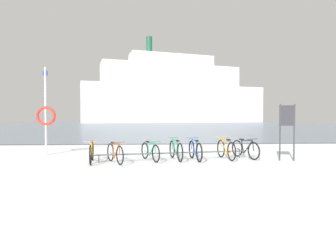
{
  "coord_description": "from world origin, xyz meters",
  "views": [
    {
      "loc": [
        -1.9,
        -6.76,
        1.61
      ],
      "look_at": [
        -1.09,
        7.3,
        1.16
      ],
      "focal_mm": 30.26,
      "sensor_mm": 36.0,
      "label": 1
    }
  ],
  "objects_px": {
    "info_sign": "(287,122)",
    "rescue_post": "(46,114)",
    "bicycle_0": "(92,152)",
    "bicycle_2": "(150,151)",
    "bicycle_1": "(115,153)",
    "bicycle_6": "(245,149)",
    "bicycle_3": "(176,150)",
    "bicycle_5": "(226,149)",
    "bicycle_4": "(195,150)",
    "ferry_ship": "(175,95)"
  },
  "relations": [
    {
      "from": "info_sign",
      "to": "rescue_post",
      "type": "height_order",
      "value": "rescue_post"
    },
    {
      "from": "bicycle_0",
      "to": "bicycle_2",
      "type": "distance_m",
      "value": 2.09
    },
    {
      "from": "bicycle_0",
      "to": "bicycle_2",
      "type": "relative_size",
      "value": 1.12
    },
    {
      "from": "bicycle_1",
      "to": "bicycle_6",
      "type": "bearing_deg",
      "value": 10.32
    },
    {
      "from": "bicycle_0",
      "to": "bicycle_6",
      "type": "xyz_separation_m",
      "value": [
        5.76,
        0.77,
        -0.0
      ]
    },
    {
      "from": "bicycle_3",
      "to": "rescue_post",
      "type": "xyz_separation_m",
      "value": [
        -5.35,
        1.6,
        1.38
      ]
    },
    {
      "from": "bicycle_3",
      "to": "bicycle_5",
      "type": "height_order",
      "value": "bicycle_5"
    },
    {
      "from": "bicycle_2",
      "to": "bicycle_4",
      "type": "relative_size",
      "value": 0.92
    },
    {
      "from": "bicycle_4",
      "to": "bicycle_6",
      "type": "distance_m",
      "value": 2.07
    },
    {
      "from": "bicycle_3",
      "to": "rescue_post",
      "type": "height_order",
      "value": "rescue_post"
    },
    {
      "from": "bicycle_1",
      "to": "bicycle_4",
      "type": "xyz_separation_m",
      "value": [
        2.9,
        0.48,
        0.02
      ]
    },
    {
      "from": "ferry_ship",
      "to": "info_sign",
      "type": "bearing_deg",
      "value": -91.4
    },
    {
      "from": "info_sign",
      "to": "ferry_ship",
      "type": "bearing_deg",
      "value": 88.6
    },
    {
      "from": "bicycle_4",
      "to": "bicycle_0",
      "type": "bearing_deg",
      "value": -174.54
    },
    {
      "from": "bicycle_5",
      "to": "bicycle_6",
      "type": "xyz_separation_m",
      "value": [
        0.81,
        0.19,
        -0.02
      ]
    },
    {
      "from": "rescue_post",
      "to": "ferry_ship",
      "type": "bearing_deg",
      "value": 81.19
    },
    {
      "from": "bicycle_5",
      "to": "bicycle_3",
      "type": "bearing_deg",
      "value": -177.72
    },
    {
      "from": "info_sign",
      "to": "rescue_post",
      "type": "xyz_separation_m",
      "value": [
        -9.42,
        2.04,
        0.32
      ]
    },
    {
      "from": "bicycle_4",
      "to": "ferry_ship",
      "type": "relative_size",
      "value": 0.03
    },
    {
      "from": "rescue_post",
      "to": "ferry_ship",
      "type": "height_order",
      "value": "ferry_ship"
    },
    {
      "from": "bicycle_0",
      "to": "bicycle_5",
      "type": "distance_m",
      "value": 4.99
    },
    {
      "from": "bicycle_1",
      "to": "bicycle_6",
      "type": "height_order",
      "value": "bicycle_6"
    },
    {
      "from": "bicycle_3",
      "to": "bicycle_4",
      "type": "distance_m",
      "value": 0.73
    },
    {
      "from": "info_sign",
      "to": "bicycle_3",
      "type": "bearing_deg",
      "value": 173.79
    },
    {
      "from": "bicycle_3",
      "to": "rescue_post",
      "type": "distance_m",
      "value": 5.75
    },
    {
      "from": "info_sign",
      "to": "bicycle_5",
      "type": "bearing_deg",
      "value": 166.33
    },
    {
      "from": "bicycle_1",
      "to": "ferry_ship",
      "type": "xyz_separation_m",
      "value": [
        8.08,
        74.83,
        7.99
      ]
    },
    {
      "from": "bicycle_6",
      "to": "ferry_ship",
      "type": "xyz_separation_m",
      "value": [
        3.15,
        73.93,
        7.98
      ]
    },
    {
      "from": "bicycle_1",
      "to": "info_sign",
      "type": "relative_size",
      "value": 0.7
    },
    {
      "from": "bicycle_0",
      "to": "bicycle_6",
      "type": "relative_size",
      "value": 1.07
    },
    {
      "from": "bicycle_4",
      "to": "info_sign",
      "type": "xyz_separation_m",
      "value": [
        3.36,
        -0.3,
        1.06
      ]
    },
    {
      "from": "bicycle_4",
      "to": "bicycle_5",
      "type": "xyz_separation_m",
      "value": [
        1.22,
        0.22,
        0.0
      ]
    },
    {
      "from": "info_sign",
      "to": "ferry_ship",
      "type": "height_order",
      "value": "ferry_ship"
    },
    {
      "from": "bicycle_4",
      "to": "ferry_ship",
      "type": "height_order",
      "value": "ferry_ship"
    },
    {
      "from": "info_sign",
      "to": "rescue_post",
      "type": "bearing_deg",
      "value": 167.79
    },
    {
      "from": "bicycle_3",
      "to": "bicycle_6",
      "type": "bearing_deg",
      "value": 5.53
    },
    {
      "from": "ferry_ship",
      "to": "bicycle_2",
      "type": "bearing_deg",
      "value": -95.27
    },
    {
      "from": "bicycle_1",
      "to": "bicycle_6",
      "type": "xyz_separation_m",
      "value": [
        4.93,
        0.9,
        0.01
      ]
    },
    {
      "from": "bicycle_0",
      "to": "bicycle_4",
      "type": "distance_m",
      "value": 3.75
    },
    {
      "from": "rescue_post",
      "to": "bicycle_1",
      "type": "bearing_deg",
      "value": -35.14
    },
    {
      "from": "bicycle_1",
      "to": "info_sign",
      "type": "distance_m",
      "value": 6.35
    },
    {
      "from": "bicycle_5",
      "to": "info_sign",
      "type": "bearing_deg",
      "value": -13.67
    },
    {
      "from": "bicycle_2",
      "to": "bicycle_6",
      "type": "bearing_deg",
      "value": 6.48
    },
    {
      "from": "bicycle_2",
      "to": "ferry_ship",
      "type": "distance_m",
      "value": 75.09
    },
    {
      "from": "bicycle_2",
      "to": "bicycle_6",
      "type": "height_order",
      "value": "bicycle_6"
    },
    {
      "from": "bicycle_1",
      "to": "bicycle_5",
      "type": "distance_m",
      "value": 4.18
    },
    {
      "from": "bicycle_2",
      "to": "bicycle_3",
      "type": "height_order",
      "value": "bicycle_3"
    },
    {
      "from": "bicycle_0",
      "to": "bicycle_3",
      "type": "xyz_separation_m",
      "value": [
        3.02,
        0.5,
        0.0
      ]
    },
    {
      "from": "bicycle_3",
      "to": "bicycle_6",
      "type": "relative_size",
      "value": 1.1
    },
    {
      "from": "info_sign",
      "to": "bicycle_0",
      "type": "bearing_deg",
      "value": -179.5
    }
  ]
}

